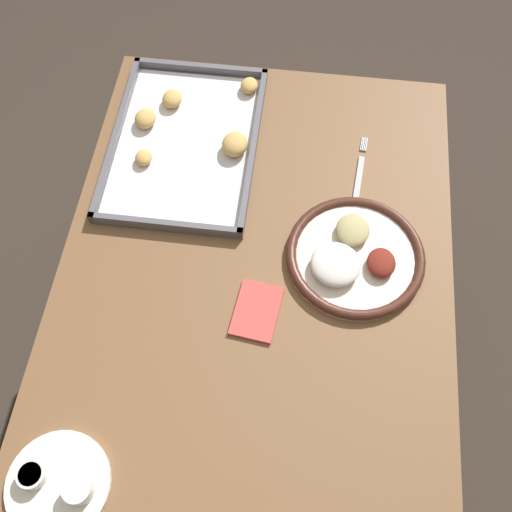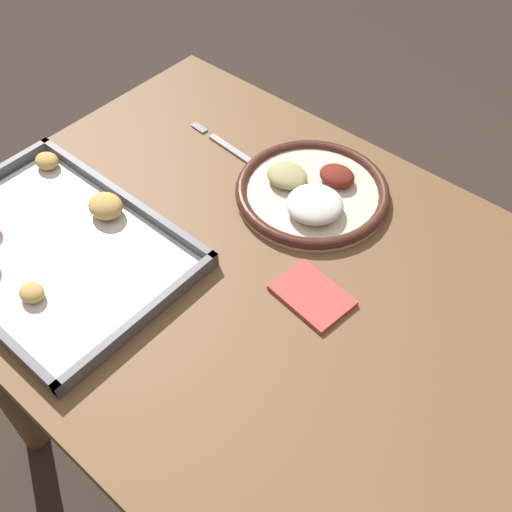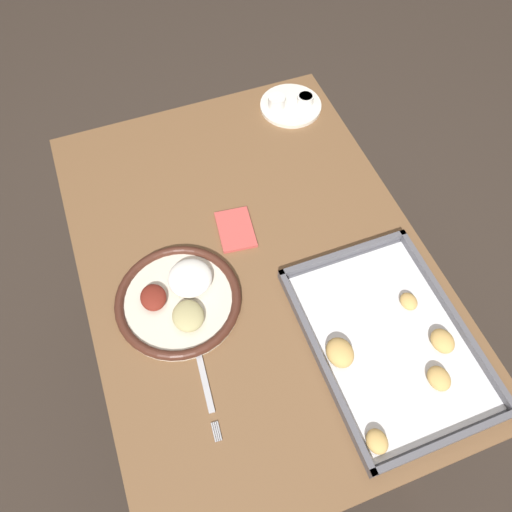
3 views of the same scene
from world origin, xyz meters
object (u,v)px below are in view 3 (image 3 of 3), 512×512
saucer_plate (290,104)px  napkin (236,229)px  fork (204,377)px  baking_tray (389,344)px  dinner_plate (179,298)px

saucer_plate → napkin: saucer_plate is taller
fork → saucer_plate: saucer_plate is taller
baking_tray → napkin: bearing=-152.5°
saucer_plate → baking_tray: 0.71m
saucer_plate → baking_tray: baking_tray is taller
napkin → baking_tray: bearing=27.5°
napkin → dinner_plate: bearing=-52.6°
baking_tray → napkin: size_ratio=3.57×
fork → saucer_plate: 0.78m
baking_tray → fork: bearing=-100.5°
saucer_plate → baking_tray: bearing=-6.5°
fork → napkin: napkin is taller
dinner_plate → saucer_plate: size_ratio=1.59×
saucer_plate → baking_tray: size_ratio=0.38×
dinner_plate → saucer_plate: (-0.46, 0.44, -0.00)m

